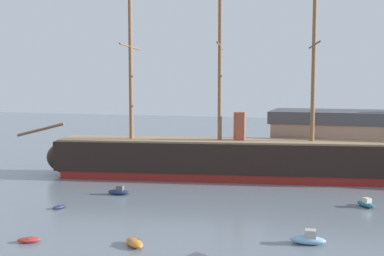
# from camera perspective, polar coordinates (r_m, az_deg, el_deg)

# --- Properties ---
(tall_ship) EXTENTS (65.97, 18.49, 31.94)m
(tall_ship) POSITION_cam_1_polar(r_m,az_deg,el_deg) (80.46, 3.31, -3.61)
(tall_ship) COLOR maroon
(tall_ship) RESTS_ON ground
(dinghy_foreground_left) EXTENTS (2.53, 1.98, 0.55)m
(dinghy_foreground_left) POSITION_cam_1_polar(r_m,az_deg,el_deg) (51.77, -18.95, -12.56)
(dinghy_foreground_left) COLOR #B22D28
(dinghy_foreground_left) RESTS_ON ground
(dinghy_near_centre) EXTENTS (3.02, 2.93, 0.69)m
(dinghy_near_centre) POSITION_cam_1_polar(r_m,az_deg,el_deg) (48.36, -6.91, -13.50)
(dinghy_near_centre) COLOR orange
(dinghy_near_centre) RESTS_ON ground
(dinghy_mid_left) EXTENTS (1.57, 2.17, 0.47)m
(dinghy_mid_left) POSITION_cam_1_polar(r_m,az_deg,el_deg) (63.93, -15.61, -9.09)
(dinghy_mid_left) COLOR #1E284C
(dinghy_mid_left) RESTS_ON ground
(motorboat_mid_right) EXTENTS (3.63, 1.76, 1.48)m
(motorboat_mid_right) POSITION_cam_1_polar(r_m,az_deg,el_deg) (49.94, 13.76, -12.80)
(motorboat_mid_right) COLOR #7FB2D6
(motorboat_mid_right) RESTS_ON ground
(motorboat_alongside_bow) EXTENTS (3.31, 1.64, 1.34)m
(motorboat_alongside_bow) POSITION_cam_1_polar(r_m,az_deg,el_deg) (69.91, -8.76, -7.53)
(motorboat_alongside_bow) COLOR #1E284C
(motorboat_alongside_bow) RESTS_ON ground
(motorboat_alongside_stern) EXTENTS (2.77, 3.06, 1.23)m
(motorboat_alongside_stern) POSITION_cam_1_polar(r_m,az_deg,el_deg) (66.37, 20.13, -8.52)
(motorboat_alongside_stern) COLOR #236670
(motorboat_alongside_stern) RESTS_ON ground
(sailboat_far_left) EXTENTS (2.55, 4.60, 5.74)m
(sailboat_far_left) POSITION_cam_1_polar(r_m,az_deg,el_deg) (94.53, -10.78, -4.20)
(sailboat_far_left) COLOR #7FB2D6
(sailboat_far_left) RESTS_ON ground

